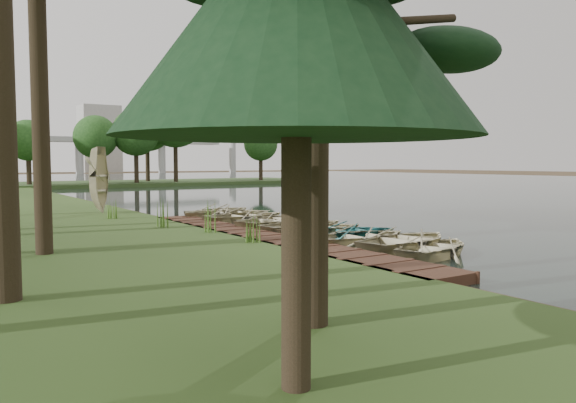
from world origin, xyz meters
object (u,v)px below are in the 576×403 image
rowboat_2 (362,234)px  boardwalk (263,240)px  rowboat_1 (407,238)px  stored_rowboat (101,207)px  rowboat_0 (435,244)px

rowboat_2 → boardwalk: bearing=47.6°
rowboat_1 → rowboat_2: bearing=5.6°
rowboat_2 → stored_rowboat: size_ratio=1.11×
boardwalk → rowboat_0: 5.68m
rowboat_0 → rowboat_1: rowboat_1 is taller
stored_rowboat → rowboat_0: bearing=-124.5°
stored_rowboat → boardwalk: bearing=-130.3°
rowboat_1 → stored_rowboat: stored_rowboat is taller
boardwalk → stored_rowboat: bearing=102.1°
rowboat_0 → stored_rowboat: (-5.14, 16.01, 0.24)m
rowboat_1 → stored_rowboat: 15.73m
rowboat_2 → rowboat_1: bearing=-162.2°
rowboat_1 → rowboat_2: 1.63m
boardwalk → rowboat_1: (2.84, -3.79, 0.29)m
boardwalk → rowboat_1: bearing=-53.2°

